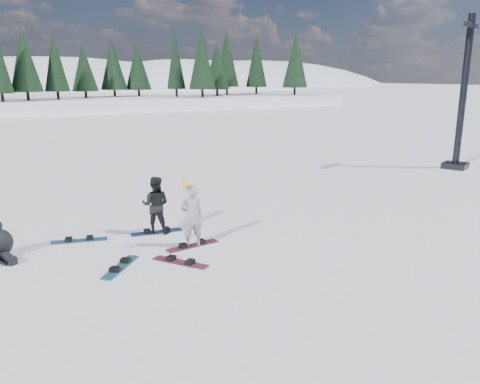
# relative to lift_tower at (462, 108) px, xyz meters

# --- Properties ---
(ground) EXTENTS (420.00, 420.00, 0.00)m
(ground) POSITION_rel_lift_tower_xyz_m (-15.35, -4.57, -2.96)
(ground) COLOR white
(ground) RESTS_ON ground
(lift_tower) EXTENTS (1.92, 1.44, 7.28)m
(lift_tower) POSITION_rel_lift_tower_xyz_m (0.00, 0.00, 0.00)
(lift_tower) COLOR black
(lift_tower) RESTS_ON ground
(snowboarder_woman) EXTENTS (0.65, 0.46, 1.85)m
(snowboarder_woman) POSITION_rel_lift_tower_xyz_m (-15.81, -3.97, -2.10)
(snowboarder_woman) COLOR #ACABB1
(snowboarder_woman) RESTS_ON ground
(snowboarder_man) EXTENTS (1.04, 0.98, 1.69)m
(snowboarder_man) POSITION_rel_lift_tower_xyz_m (-16.29, -2.42, -2.12)
(snowboarder_man) COLOR black
(snowboarder_man) RESTS_ON ground
(snowboard_woman) EXTENTS (1.52, 0.46, 0.03)m
(snowboard_woman) POSITION_rel_lift_tower_xyz_m (-15.80, -3.97, -2.95)
(snowboard_woman) COLOR maroon
(snowboard_woman) RESTS_ON ground
(snowboard_man) EXTENTS (1.52, 0.45, 0.03)m
(snowboard_man) POSITION_rel_lift_tower_xyz_m (-16.29, -2.42, -2.95)
(snowboard_man) COLOR navy
(snowboard_man) RESTS_ON ground
(snowboard_loose_a) EXTENTS (1.19, 1.32, 0.03)m
(snowboard_loose_a) POSITION_rel_lift_tower_xyz_m (-17.90, -4.50, -2.95)
(snowboard_loose_a) COLOR #186989
(snowboard_loose_a) RESTS_ON ground
(snowboard_loose_c) EXTENTS (1.52, 0.64, 0.03)m
(snowboard_loose_c) POSITION_rel_lift_tower_xyz_m (-18.43, -2.10, -2.95)
(snowboard_loose_c) COLOR #1C639C
(snowboard_loose_c) RESTS_ON ground
(snowboard_loose_b) EXTENTS (1.10, 1.38, 0.03)m
(snowboard_loose_b) POSITION_rel_lift_tower_xyz_m (-16.52, -4.90, -2.95)
(snowboard_loose_b) COLOR maroon
(snowboard_loose_b) RESTS_ON ground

